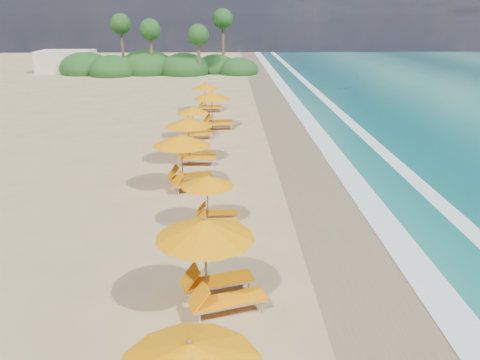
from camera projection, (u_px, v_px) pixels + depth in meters
The scene contains 12 objects.
ground at pixel (240, 207), 19.96m from camera, with size 160.00×160.00×0.00m, color tan.
wet_sand at pixel (336, 206), 20.06m from camera, with size 4.00×160.00×0.01m, color #8B7553.
surf_foam at pixel (400, 205), 20.12m from camera, with size 4.00×160.00×0.01m.
station_3 at pixel (213, 256), 12.83m from camera, with size 3.39×3.30×2.68m.
station_4 at pixel (212, 197), 17.96m from camera, with size 2.22×2.06×2.02m.
station_5 at pixel (186, 157), 21.62m from camera, with size 3.34×3.25×2.64m.
station_6 at pixel (193, 137), 25.37m from camera, with size 2.77×2.56×2.57m.
station_7 at pixel (196, 120), 30.54m from camera, with size 2.38×2.23×2.09m.
station_8 at pixel (215, 107), 32.97m from camera, with size 3.03×2.86×2.62m.
station_9 at pixel (207, 95), 38.74m from camera, with size 2.56×2.37×2.36m.
treeline at pixel (155, 66), 62.31m from camera, with size 25.80×8.80×9.74m.
beach_building at pixel (67, 61), 64.23m from camera, with size 7.00×5.00×2.80m, color beige.
Camera 1 is at (-0.48, -18.45, 7.69)m, focal length 35.96 mm.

